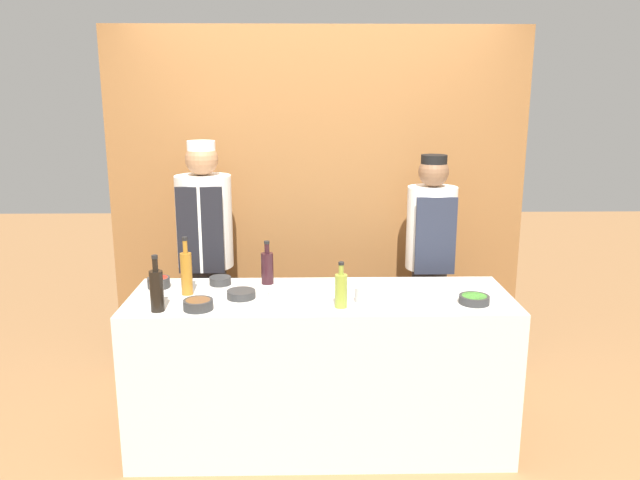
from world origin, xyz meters
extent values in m
plane|color=olive|center=(0.00, 0.00, 0.00)|extent=(14.00, 14.00, 0.00)
cube|color=brown|center=(0.00, 1.07, 1.20)|extent=(2.84, 0.18, 2.40)
cube|color=beige|center=(0.00, 0.00, 0.44)|extent=(2.09, 0.67, 0.89)
cylinder|color=#2D2D2D|center=(0.81, -0.15, 0.91)|extent=(0.16, 0.16, 0.04)
cylinder|color=green|center=(0.81, -0.15, 0.92)|extent=(0.13, 0.13, 0.01)
cylinder|color=#2D2D2D|center=(-0.58, 0.21, 0.91)|extent=(0.12, 0.12, 0.04)
cylinder|color=orange|center=(-0.58, 0.21, 0.92)|extent=(0.10, 0.10, 0.01)
cylinder|color=#2D2D2D|center=(-0.43, -0.03, 0.91)|extent=(0.15, 0.15, 0.04)
cylinder|color=silver|center=(-0.43, -0.03, 0.92)|extent=(0.13, 0.13, 0.01)
cylinder|color=#2D2D2D|center=(-0.92, 0.16, 0.92)|extent=(0.13, 0.13, 0.06)
cylinder|color=red|center=(-0.92, 0.16, 0.94)|extent=(0.10, 0.10, 0.02)
cylinder|color=#2D2D2D|center=(-0.63, -0.21, 0.91)|extent=(0.15, 0.15, 0.05)
cylinder|color=brown|center=(-0.63, -0.21, 0.93)|extent=(0.13, 0.13, 0.02)
cube|color=white|center=(0.52, -0.07, 0.90)|extent=(0.35, 0.19, 0.02)
cylinder|color=black|center=(-0.83, -0.23, 0.99)|extent=(0.07, 0.07, 0.21)
cylinder|color=black|center=(-0.83, -0.23, 1.13)|extent=(0.03, 0.03, 0.06)
cylinder|color=black|center=(-0.83, -0.23, 1.17)|extent=(0.03, 0.03, 0.02)
cylinder|color=#9E661E|center=(-0.73, 0.03, 1.00)|extent=(0.06, 0.06, 0.23)
cylinder|color=#9E661E|center=(-0.73, 0.03, 1.16)|extent=(0.02, 0.02, 0.07)
cylinder|color=black|center=(-0.73, 0.03, 1.20)|extent=(0.03, 0.03, 0.02)
cylinder|color=olive|center=(0.10, -0.19, 0.97)|extent=(0.06, 0.06, 0.17)
cylinder|color=olive|center=(0.10, -0.19, 1.09)|extent=(0.03, 0.03, 0.05)
cylinder|color=black|center=(0.10, -0.19, 1.12)|extent=(0.03, 0.03, 0.01)
cylinder|color=black|center=(-0.30, 0.22, 0.98)|extent=(0.07, 0.07, 0.18)
cylinder|color=black|center=(-0.30, 0.22, 1.10)|extent=(0.03, 0.03, 0.06)
cylinder|color=black|center=(-0.30, 0.22, 1.13)|extent=(0.03, 0.03, 0.02)
cylinder|color=#B7B7BC|center=(0.22, -0.12, 0.93)|extent=(0.07, 0.07, 0.08)
cylinder|color=silver|center=(-0.24, -0.18, 0.93)|extent=(0.08, 0.08, 0.09)
cylinder|color=#28282D|center=(-0.73, 0.67, 0.44)|extent=(0.26, 0.26, 0.87)
cylinder|color=silver|center=(-0.73, 0.67, 1.17)|extent=(0.36, 0.36, 0.59)
cube|color=black|center=(-0.73, 0.50, 1.14)|extent=(0.28, 0.02, 0.54)
sphere|color=#9E704C|center=(-0.73, 0.67, 1.56)|extent=(0.21, 0.21, 0.21)
cylinder|color=white|center=(-0.73, 0.67, 1.64)|extent=(0.18, 0.18, 0.07)
cylinder|color=#28282D|center=(0.73, 0.67, 0.43)|extent=(0.23, 0.23, 0.85)
cylinder|color=white|center=(0.73, 0.67, 1.12)|extent=(0.32, 0.32, 0.53)
cube|color=#232838|center=(0.73, 0.52, 1.10)|extent=(0.25, 0.02, 0.49)
sphere|color=brown|center=(0.73, 0.67, 1.48)|extent=(0.19, 0.19, 0.19)
cylinder|color=black|center=(0.73, 0.67, 1.55)|extent=(0.16, 0.16, 0.07)
camera|label=1|loc=(-0.07, -3.25, 1.97)|focal=35.00mm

